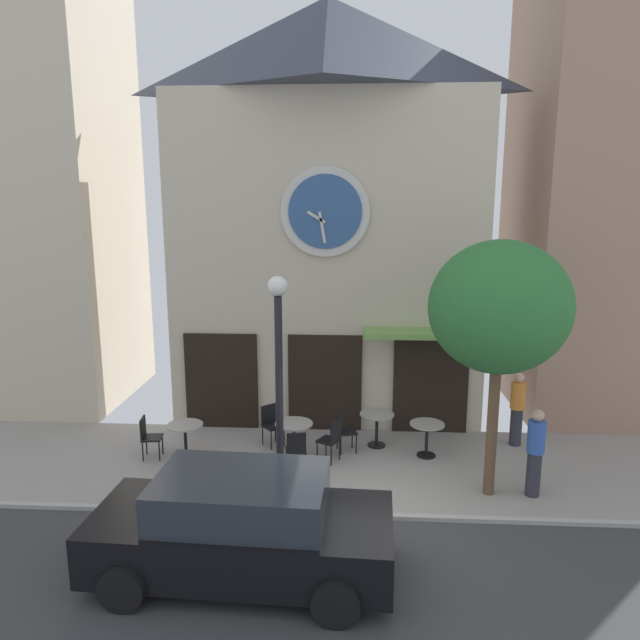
{
  "coord_description": "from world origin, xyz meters",
  "views": [
    {
      "loc": [
        -0.25,
        -9.16,
        5.36
      ],
      "look_at": [
        -0.91,
        2.01,
        3.06
      ],
      "focal_mm": 32.79,
      "sensor_mm": 36.0,
      "label": 1
    }
  ],
  "objects": [
    {
      "name": "cafe_chair_corner",
      "position": [
        -0.46,
        2.72,
        0.53
      ],
      "size": [
        0.49,
        0.49,
        0.9
      ],
      "color": "black",
      "rests_on": "ground_plane"
    },
    {
      "name": "pedestrian_blue",
      "position": [
        3.09,
        1.01,
        0.86
      ],
      "size": [
        0.39,
        0.39,
        1.67
      ],
      "color": "#2D2D38",
      "rests_on": "ground_plane"
    },
    {
      "name": "neighbor_building_right",
      "position": [
        6.65,
        6.24,
        5.61
      ],
      "size": [
        5.35,
        4.43,
        11.22
      ],
      "color": "#9E7A66",
      "rests_on": "ground_plane"
    },
    {
      "name": "cafe_chair_under_awning",
      "position": [
        -0.68,
        2.21,
        0.53
      ],
      "size": [
        0.55,
        0.55,
        0.9
      ],
      "color": "black",
      "rests_on": "ground_plane"
    },
    {
      "name": "pedestrian_orange",
      "position": [
        3.38,
        3.32,
        0.86
      ],
      "size": [
        0.43,
        0.43,
        1.67
      ],
      "color": "#2D2D38",
      "rests_on": "ground_plane"
    },
    {
      "name": "neighbor_building_left",
      "position": [
        -9.08,
        6.1,
        7.34
      ],
      "size": [
        5.2,
        4.16,
        14.67
      ],
      "color": "beige",
      "rests_on": "ground_plane"
    },
    {
      "name": "cafe_table_center_right",
      "position": [
        0.28,
        3.07,
        0.55
      ],
      "size": [
        0.76,
        0.76,
        0.75
      ],
      "color": "black",
      "rests_on": "ground_plane"
    },
    {
      "name": "cafe_table_center_left",
      "position": [
        1.32,
        2.6,
        0.53
      ],
      "size": [
        0.73,
        0.73,
        0.74
      ],
      "color": "black",
      "rests_on": "ground_plane"
    },
    {
      "name": "street_tree",
      "position": [
        2.29,
        1.04,
        3.51
      ],
      "size": [
        2.49,
        2.24,
        4.71
      ],
      "color": "brown",
      "rests_on": "ground_plane"
    },
    {
      "name": "clock_building",
      "position": [
        -0.91,
        5.17,
        5.12
      ],
      "size": [
        7.39,
        3.58,
        9.89
      ],
      "color": "beige",
      "rests_on": "ground_plane"
    },
    {
      "name": "cafe_chair_outer",
      "position": [
        -4.56,
        2.16,
        0.53
      ],
      "size": [
        0.45,
        0.45,
        0.9
      ],
      "color": "black",
      "rests_on": "ground_plane"
    },
    {
      "name": "cafe_table_center",
      "position": [
        -3.77,
        2.2,
        0.55
      ],
      "size": [
        0.76,
        0.76,
        0.75
      ],
      "color": "black",
      "rests_on": "ground_plane"
    },
    {
      "name": "cafe_chair_right_end",
      "position": [
        -1.37,
        1.62,
        0.53
      ],
      "size": [
        0.46,
        0.46,
        0.9
      ],
      "color": "black",
      "rests_on": "ground_plane"
    },
    {
      "name": "cafe_table_rightmost",
      "position": [
        -1.49,
        2.42,
        0.56
      ],
      "size": [
        0.8,
        0.8,
        0.75
      ],
      "color": "black",
      "rests_on": "ground_plane"
    },
    {
      "name": "street_lamp",
      "position": [
        -1.59,
        0.88,
        2.07
      ],
      "size": [
        0.36,
        0.36,
        4.08
      ],
      "color": "black",
      "rests_on": "ground_plane"
    },
    {
      "name": "ground_plane",
      "position": [
        0.0,
        -1.12,
        -0.02
      ],
      "size": [
        26.54,
        10.32,
        0.13
      ],
      "color": "gray"
    },
    {
      "name": "parked_car_black",
      "position": [
        -1.82,
        -1.63,
        0.76
      ],
      "size": [
        4.37,
        2.17,
        1.55
      ],
      "color": "black",
      "rests_on": "ground_plane"
    },
    {
      "name": "cafe_chair_near_lamp",
      "position": [
        -2.07,
        3.03,
        0.53
      ],
      "size": [
        0.57,
        0.57,
        0.9
      ],
      "color": "black",
      "rests_on": "ground_plane"
    }
  ]
}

